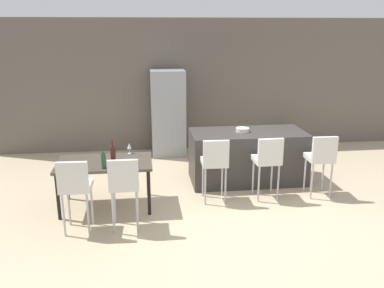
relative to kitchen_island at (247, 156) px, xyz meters
name	(u,v)px	position (x,y,z in m)	size (l,w,h in m)	color
ground_plane	(242,197)	(-0.26, -0.72, -0.46)	(10.00, 10.00, 0.00)	#C6B28E
back_wall	(212,85)	(-0.26, 2.25, 0.99)	(10.00, 0.12, 2.90)	#665B51
kitchen_island	(247,156)	(0.00, 0.00, 0.00)	(2.03, 0.93, 0.92)	#383330
bar_chair_left	(215,160)	(-0.75, -0.85, 0.24)	(0.41, 0.41, 1.05)	silver
bar_chair_middle	(268,158)	(0.10, -0.85, 0.24)	(0.41, 0.41, 1.05)	silver
bar_chair_right	(321,156)	(0.99, -0.85, 0.24)	(0.41, 0.41, 1.05)	silver
dining_table	(105,166)	(-2.45, -0.82, 0.21)	(1.43, 0.86, 0.74)	#4C4238
dining_chair_near	(75,185)	(-2.77, -1.61, 0.24)	(0.42, 0.42, 1.05)	silver
dining_chair_far	(124,182)	(-2.13, -1.61, 0.24)	(0.40, 0.40, 1.05)	silver
wine_bottle_corner	(113,154)	(-2.32, -0.86, 0.41)	(0.08, 0.08, 0.34)	#471E19
wine_bottle_right	(103,161)	(-2.43, -1.13, 0.40)	(0.06, 0.06, 0.29)	#194723
wine_glass_left	(129,146)	(-2.08, -0.45, 0.40)	(0.07, 0.07, 0.17)	silver
refrigerator	(168,113)	(-1.30, 1.81, 0.46)	(0.72, 0.68, 1.84)	#939699
fruit_bowl	(242,130)	(-0.10, 0.02, 0.50)	(0.23, 0.23, 0.07)	beige
potted_plant	(286,136)	(1.37, 1.80, -0.13)	(0.36, 0.36, 0.57)	#996B4C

